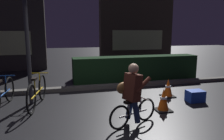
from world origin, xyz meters
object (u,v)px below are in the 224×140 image
Objects in this scene: parked_bike_left_mid at (3,94)px; parked_bike_center_left at (37,92)px; cyclist at (132,95)px; traffic_cone_near at (163,100)px; blue_crate at (195,96)px; street_post at (28,53)px; traffic_cone_far at (168,88)px.

parked_bike_left_mid is 0.82m from parked_bike_center_left.
cyclist is at bearing -115.48° from parked_bike_left_mid.
traffic_cone_near reaches higher than blue_crate.
parked_bike_left_mid is at bearing 91.88° from parked_bike_center_left.
street_post is at bearing 116.64° from cyclist.
blue_crate is (4.84, -0.76, -0.19)m from parked_bike_left_mid.
parked_bike_left_mid reaches higher than blue_crate.
blue_crate is (4.03, -0.65, -0.21)m from parked_bike_center_left.
traffic_cone_far is 1.19× the size of blue_crate.
parked_bike_center_left is (0.81, -0.11, 0.02)m from parked_bike_left_mid.
blue_crate is at bearing -89.72° from parked_bike_center_left.
parked_bike_left_mid is at bearing -167.56° from street_post.
street_post is 5.95× the size of blue_crate.
parked_bike_center_left is at bearing 178.55° from traffic_cone_far.
parked_bike_center_left is 3.08m from traffic_cone_near.
parked_bike_left_mid reaches higher than traffic_cone_far.
cyclist is at bearing -120.54° from parked_bike_center_left.
parked_bike_left_mid is 4.91m from blue_crate.
street_post is 4.77× the size of traffic_cone_near.
traffic_cone_far is at bearing 131.26° from blue_crate.
street_post is 2.10× the size of cyclist.
cyclist reaches higher than parked_bike_left_mid.
street_post reaches higher than blue_crate.
traffic_cone_far is (3.54, -0.09, -0.11)m from parked_bike_center_left.
street_post is 1.61× the size of parked_bike_left_mid.
traffic_cone_near is at bearing 7.26° from cyclist.
street_post reaches higher than parked_bike_center_left.
cyclist is (2.71, -1.71, 0.29)m from parked_bike_left_mid.
cyclist is at bearing -41.55° from street_post.
blue_crate is at bearing 19.25° from traffic_cone_near.
parked_bike_left_mid is 3.11× the size of traffic_cone_far.
parked_bike_left_mid is (-0.63, -0.14, -0.97)m from street_post.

